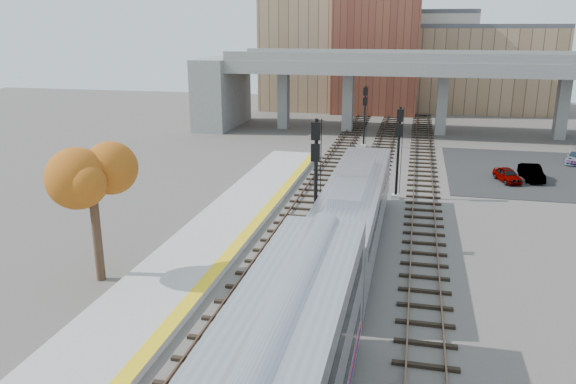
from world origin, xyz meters
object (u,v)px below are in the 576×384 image
at_px(locomotive, 354,211).
at_px(signal_mast_far, 364,118).
at_px(car_b, 532,173).
at_px(signal_mast_mid, 398,155).
at_px(tree, 91,181).
at_px(car_a, 507,175).
at_px(signal_mast_near, 315,185).

height_order(locomotive, signal_mast_far, signal_mast_far).
bearing_deg(car_b, signal_mast_mid, -149.27).
xyz_separation_m(locomotive, signal_mast_far, (-2.10, 28.51, 0.76)).
distance_m(tree, car_a, 33.23).
bearing_deg(signal_mast_near, tree, -146.87).
distance_m(locomotive, car_a, 20.25).
relative_size(signal_mast_far, car_b, 1.67).
xyz_separation_m(signal_mast_far, car_b, (14.78, -10.43, -2.36)).
bearing_deg(locomotive, signal_mast_far, 94.21).
distance_m(locomotive, car_b, 22.14).
relative_size(signal_mast_mid, car_a, 2.05).
distance_m(signal_mast_near, car_a, 22.02).
bearing_deg(signal_mast_near, car_b, 51.55).
distance_m(signal_mast_near, signal_mast_mid, 11.72).
relative_size(signal_mast_near, signal_mast_mid, 1.10).
bearing_deg(tree, locomotive, 30.20).
relative_size(signal_mast_near, car_a, 2.26).
height_order(tree, car_b, tree).
distance_m(signal_mast_mid, car_a, 11.29).
bearing_deg(signal_mast_mid, car_a, 37.60).
xyz_separation_m(signal_mast_near, car_b, (14.78, 18.61, -3.11)).
xyz_separation_m(signal_mast_far, car_a, (12.78, -11.39, -2.43)).
relative_size(car_a, car_b, 0.86).
relative_size(signal_mast_near, tree, 1.08).
distance_m(signal_mast_far, car_b, 18.24).
bearing_deg(signal_mast_far, signal_mast_mid, -77.22).
height_order(locomotive, signal_mast_near, signal_mast_near).
bearing_deg(signal_mast_mid, car_b, 35.61).
relative_size(locomotive, tree, 2.75).
height_order(car_a, car_b, car_b).
bearing_deg(car_a, signal_mast_far, 121.25).
relative_size(locomotive, car_a, 5.77).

